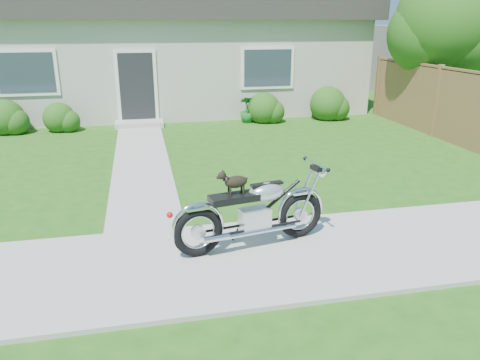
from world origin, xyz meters
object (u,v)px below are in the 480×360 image
Objects in this scene: potted_plant_left at (62,119)px; house at (177,45)px; fence at (437,101)px; tree_near at (451,27)px; motorcycle_with_dog at (255,212)px; tree_far at (459,31)px; potted_plant_right at (247,110)px.

house is at bearing 43.39° from potted_plant_left.
tree_near is (1.01, 1.25, 1.87)m from fence.
motorcycle_with_dog is (-7.36, -6.72, -2.27)m from tree_near.
house reaches higher than tree_far.
motorcycle_with_dog is at bearing -66.46° from potted_plant_left.
tree_near is 6.40× the size of potted_plant_left.
tree_near is (7.32, -4.99, 0.65)m from house.
house is 5.71× the size of motorcycle_with_dog.
motorcycle_with_dog is (-9.93, -9.85, -2.11)m from tree_far.
motorcycle_with_dog is (-6.35, -5.47, -0.40)m from fence.
motorcycle_with_dog is at bearing -139.25° from fence.
potted_plant_left is at bearing 171.97° from tree_near.
tree_far is 14.14m from motorcycle_with_dog.
fence reaches higher than potted_plant_left.
potted_plant_right is 8.46m from motorcycle_with_dog.
tree_far is (2.57, 3.12, -0.16)m from tree_near.
house is 4.25m from potted_plant_right.
tree_near is at bearing -129.41° from tree_far.
potted_plant_left is at bearing 103.09° from motorcycle_with_dog.
motorcycle_with_dog is (-0.04, -11.71, -1.62)m from house.
potted_plant_right is at bearing 164.44° from tree_near.
potted_plant_left is at bearing 164.28° from fence.
tree_far is at bearing 6.66° from potted_plant_left.
tree_near is 1.99× the size of motorcycle_with_dog.
house reaches higher than motorcycle_with_dog.
fence is at bearing -15.72° from potted_plant_left.
house is 5.33m from potted_plant_left.
fence is 3.00× the size of motorcycle_with_dog.
fence is at bearing -44.74° from house.
potted_plant_right is at bearing -168.99° from tree_far.
tree_far is 13.81m from potted_plant_left.
fence is at bearing -31.69° from potted_plant_right.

